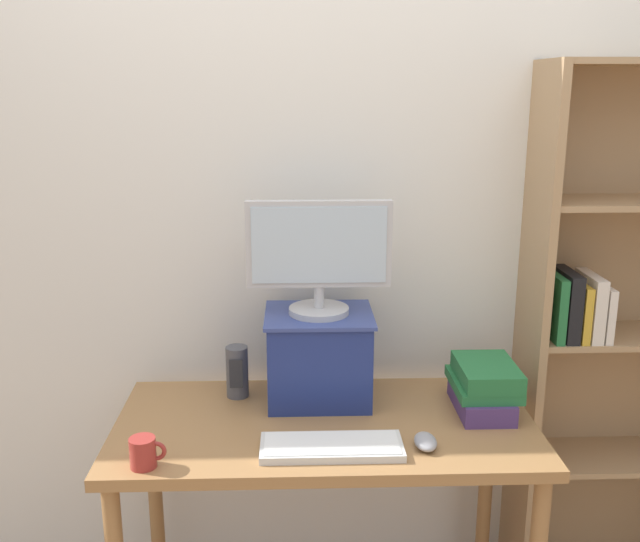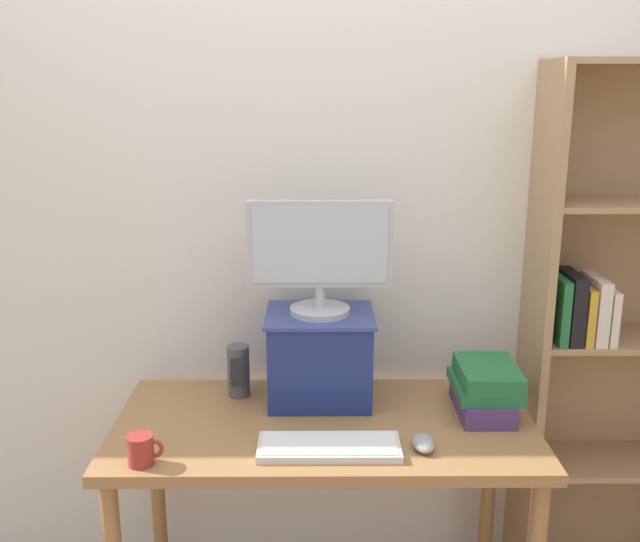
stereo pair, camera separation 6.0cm
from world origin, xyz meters
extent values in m
cube|color=silver|center=(0.00, 0.44, 1.30)|extent=(7.00, 0.08, 2.60)
cube|color=#9E7042|center=(0.00, 0.00, 0.74)|extent=(1.29, 0.64, 0.04)
cylinder|color=#9E7042|center=(-0.60, 0.27, 0.36)|extent=(0.05, 0.05, 0.72)
cylinder|color=#9E7042|center=(0.60, 0.27, 0.36)|extent=(0.05, 0.05, 0.72)
cube|color=tan|center=(0.71, 0.26, 0.92)|extent=(0.03, 0.28, 1.85)
cube|color=tan|center=(1.07, 0.40, 0.92)|extent=(0.75, 0.01, 1.85)
cube|color=tan|center=(1.07, 0.26, 0.47)|extent=(0.69, 0.27, 0.02)
cube|color=tan|center=(1.07, 0.26, 0.93)|extent=(0.69, 0.27, 0.02)
cube|color=#236B38|center=(0.77, 0.23, 1.05)|extent=(0.03, 0.20, 0.22)
cube|color=black|center=(0.82, 0.23, 1.06)|extent=(0.04, 0.20, 0.23)
cube|color=gold|center=(0.86, 0.23, 1.04)|extent=(0.03, 0.20, 0.19)
cube|color=silver|center=(0.90, 0.23, 1.05)|extent=(0.04, 0.20, 0.22)
cube|color=silver|center=(0.93, 0.23, 1.03)|extent=(0.03, 0.20, 0.18)
cube|color=navy|center=(-0.01, 0.17, 0.91)|extent=(0.33, 0.28, 0.30)
cube|color=#334284|center=(-0.01, 0.17, 1.05)|extent=(0.35, 0.29, 0.01)
cylinder|color=#B7B7BA|center=(-0.01, 0.17, 1.06)|extent=(0.19, 0.19, 0.02)
cylinder|color=#B7B7BA|center=(-0.01, 0.17, 1.11)|extent=(0.03, 0.03, 0.07)
cube|color=#B7B7BA|center=(-0.01, 0.17, 1.28)|extent=(0.46, 0.04, 0.28)
cube|color=silver|center=(-0.01, 0.15, 1.28)|extent=(0.42, 0.00, 0.24)
cube|color=silver|center=(0.01, -0.18, 0.77)|extent=(0.41, 0.16, 0.02)
cube|color=white|center=(0.01, -0.18, 0.78)|extent=(0.38, 0.14, 0.00)
ellipsoid|color=#99999E|center=(0.28, -0.17, 0.78)|extent=(0.06, 0.10, 0.04)
cube|color=#4C336B|center=(0.50, 0.06, 0.79)|extent=(0.16, 0.27, 0.07)
cube|color=#236B38|center=(0.51, 0.07, 0.84)|extent=(0.20, 0.26, 0.03)
cube|color=#236B38|center=(0.52, 0.07, 0.89)|extent=(0.18, 0.25, 0.06)
cylinder|color=#9E2D28|center=(-0.50, -0.25, 0.80)|extent=(0.07, 0.07, 0.08)
torus|color=#9E2D28|center=(-0.47, -0.25, 0.81)|extent=(0.06, 0.01, 0.06)
cylinder|color=#4C4C51|center=(-0.28, 0.20, 0.85)|extent=(0.07, 0.07, 0.17)
cube|color=#2D2D30|center=(-0.28, 0.16, 0.85)|extent=(0.04, 0.00, 0.10)
camera|label=1|loc=(-0.08, -2.01, 1.77)|focal=40.00mm
camera|label=2|loc=(-0.02, -2.01, 1.77)|focal=40.00mm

